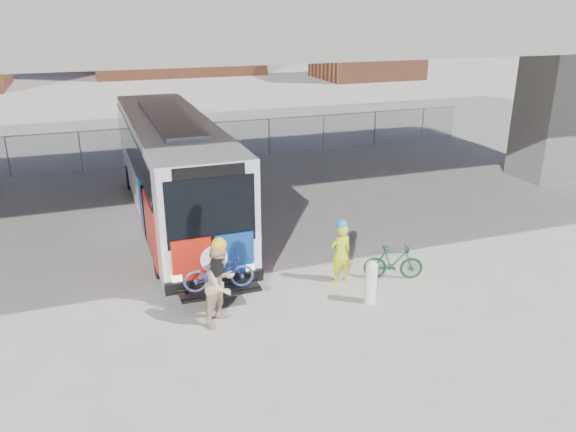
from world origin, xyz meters
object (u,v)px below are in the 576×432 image
bollard (371,280)px  cyclist_hivis (341,252)px  bus (172,161)px  bike_parked (393,262)px  cyclist_tan (221,283)px

bollard → cyclist_hivis: 1.39m
cyclist_hivis → bus: bearing=-65.2°
bus → bollard: bus is taller
bus → bike_parked: 8.42m
bollard → cyclist_tan: cyclist_tan is taller
bollard → cyclist_hivis: size_ratio=0.64×
cyclist_tan → bike_parked: (4.97, 0.63, -0.54)m
bus → bollard: (3.63, -7.67, -1.49)m
bollard → cyclist_tan: 3.79m
bus → cyclist_tan: 7.40m
cyclist_hivis → bike_parked: bearing=162.1°
cyclist_hivis → bike_parked: 1.52m
bus → cyclist_tan: bus is taller
bus → bollard: 8.62m
bike_parked → cyclist_tan: bearing=118.4°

